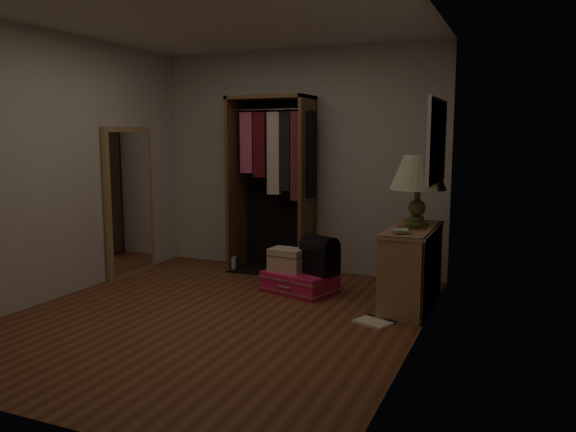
% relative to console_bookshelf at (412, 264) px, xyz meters
% --- Properties ---
extents(ground, '(4.00, 4.00, 0.00)m').
position_rel_console_bookshelf_xyz_m(ground, '(-1.54, -1.03, -0.40)').
color(ground, brown).
rests_on(ground, ground).
extents(room_walls, '(3.52, 4.02, 2.60)m').
position_rel_console_bookshelf_xyz_m(room_walls, '(-1.46, -0.98, 1.10)').
color(room_walls, beige).
rests_on(room_walls, ground).
extents(console_bookshelf, '(0.42, 1.12, 0.75)m').
position_rel_console_bookshelf_xyz_m(console_bookshelf, '(0.00, 0.00, 0.00)').
color(console_bookshelf, '#A1724E').
rests_on(console_bookshelf, ground).
extents(open_wardrobe, '(1.01, 0.50, 2.05)m').
position_rel_console_bookshelf_xyz_m(open_wardrobe, '(-1.74, 0.74, 0.82)').
color(open_wardrobe, brown).
rests_on(open_wardrobe, ground).
extents(floor_mirror, '(0.06, 0.80, 1.70)m').
position_rel_console_bookshelf_xyz_m(floor_mirror, '(-3.24, -0.03, 0.45)').
color(floor_mirror, '#A07C4E').
rests_on(floor_mirror, ground).
extents(pink_suitcase, '(0.82, 0.68, 0.21)m').
position_rel_console_bookshelf_xyz_m(pink_suitcase, '(-1.14, 0.01, -0.29)').
color(pink_suitcase, '#D81A54').
rests_on(pink_suitcase, ground).
extents(train_case, '(0.38, 0.28, 0.26)m').
position_rel_console_bookshelf_xyz_m(train_case, '(-1.27, -0.02, -0.06)').
color(train_case, '#C6B297').
rests_on(train_case, pink_suitcase).
extents(black_bag, '(0.43, 0.37, 0.39)m').
position_rel_console_bookshelf_xyz_m(black_bag, '(-0.93, 0.02, 0.02)').
color(black_bag, black).
rests_on(black_bag, pink_suitcase).
extents(table_lamp, '(0.60, 0.60, 0.67)m').
position_rel_console_bookshelf_xyz_m(table_lamp, '(0.00, 0.16, 0.84)').
color(table_lamp, '#474F26').
rests_on(table_lamp, console_bookshelf).
extents(brass_tray, '(0.30, 0.30, 0.02)m').
position_rel_console_bookshelf_xyz_m(brass_tray, '(0.00, -0.07, 0.36)').
color(brass_tray, '#A1743E').
rests_on(brass_tray, console_bookshelf).
extents(ceramic_bowl, '(0.21, 0.21, 0.04)m').
position_rel_console_bookshelf_xyz_m(ceramic_bowl, '(-0.05, -0.38, 0.37)').
color(ceramic_bowl, '#A9CBA9').
rests_on(ceramic_bowl, console_bookshelf).
extents(white_jug, '(0.16, 0.16, 0.21)m').
position_rel_console_bookshelf_xyz_m(white_jug, '(-2.26, 0.57, -0.31)').
color(white_jug, white).
rests_on(white_jug, ground).
extents(floor_book, '(0.36, 0.33, 0.03)m').
position_rel_console_bookshelf_xyz_m(floor_book, '(-0.18, -0.64, -0.39)').
color(floor_book, '#F3E6CC').
rests_on(floor_book, ground).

